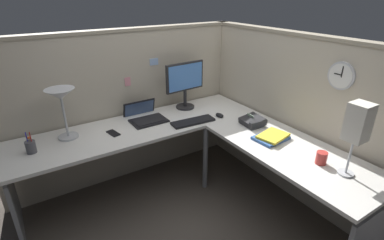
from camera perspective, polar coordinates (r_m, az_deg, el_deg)
name	(u,v)px	position (r m, az deg, el deg)	size (l,w,h in m)	color
ground_plane	(201,200)	(3.01, 1.71, -15.35)	(6.80, 6.80, 0.00)	#4C443D
cubicle_wall_back	(127,106)	(3.15, -12.64, 2.68)	(2.57, 0.12, 1.58)	#B7AD99
cubicle_wall_right	(292,117)	(2.96, 19.00, 0.50)	(0.12, 2.37, 1.58)	#B7AD99
desk	(191,151)	(2.55, -0.25, -6.06)	(2.35, 2.15, 0.73)	silver
monitor	(185,82)	(3.11, -1.38, 7.48)	(0.46, 0.20, 0.50)	#232326
laptop	(145,116)	(2.96, -9.27, 0.77)	(0.34, 0.38, 0.22)	black
keyboard	(193,121)	(2.83, 0.20, -0.29)	(0.43, 0.14, 0.02)	black
computer_mouse	(220,115)	(2.98, 5.42, 0.95)	(0.06, 0.10, 0.03)	black
desk_lamp_dome	(61,98)	(2.64, -24.24, 3.89)	(0.24, 0.24, 0.44)	#B7BABF
pen_cup	(31,147)	(2.63, -29.02, -4.59)	(0.08, 0.08, 0.18)	#4C4C51
cell_phone	(113,133)	(2.71, -15.16, -2.50)	(0.07, 0.14, 0.01)	black
office_phone	(253,122)	(2.83, 11.82, -0.30)	(0.21, 0.22, 0.11)	#232326
book_stack	(272,137)	(2.61, 15.32, -3.23)	(0.31, 0.25, 0.04)	#335999
desk_lamp_paper	(358,124)	(2.18, 29.72, -0.76)	(0.13, 0.13, 0.53)	#B7BABF
coffee_mug	(321,158)	(2.37, 23.99, -6.79)	(0.08, 0.08, 0.10)	#B2332D
wall_clock	(342,76)	(2.53, 27.22, 7.72)	(0.04, 0.22, 0.22)	#B7BABF
pinned_note_leftmost	(128,82)	(3.02, -12.48, 7.34)	(0.06, 0.00, 0.09)	pink
pinned_note_middle	(154,62)	(3.09, -7.45, 11.24)	(0.09, 0.00, 0.07)	#99B7E5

